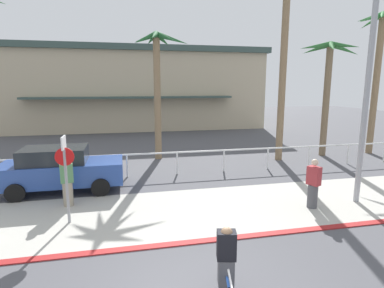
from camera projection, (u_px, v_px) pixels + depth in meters
The scene contains 15 objects.
ground_plane at pixel (150, 167), 15.35m from camera, with size 80.00×80.00×0.00m, color #4C4C51.
sidewalk_strip at pixel (166, 213), 9.78m from camera, with size 44.00×4.00×0.02m, color #ADAAA0.
curb_paint at pixel (176, 244), 7.86m from camera, with size 44.00×0.24×0.03m, color maroon.
building_backdrop at pixel (130, 88), 31.33m from camera, with size 24.86×12.31×7.35m.
rail_fence at pixel (152, 157), 13.76m from camera, with size 24.39×0.08×1.04m.
stop_sign_bike_lane at pixel (65, 167), 8.78m from camera, with size 0.52×0.56×2.56m.
streetlight_curb at pixel (374, 75), 9.74m from camera, with size 0.24×2.54×7.50m.
palm_tree_3 at pixel (158, 66), 16.25m from camera, with size 2.97×3.13×6.71m.
palm_tree_4 at pixel (285, 28), 15.64m from camera, with size 2.80×2.97×9.51m.
palm_tree_5 at pixel (328, 71), 17.14m from camera, with size 3.69×3.37×6.32m.
palm_tree_6 at pixel (380, 49), 17.48m from camera, with size 3.18×3.57×7.99m.
car_blue_1 at pixel (61, 169), 11.71m from camera, with size 4.40×2.02×1.69m.
cyclist_blue_0 at pixel (226, 269), 5.61m from camera, with size 0.46×1.79×1.50m.
pedestrian_0 at pixel (313, 186), 10.08m from camera, with size 0.42×0.47×1.64m.
pedestrian_1 at pixel (67, 183), 10.22m from camera, with size 0.45×0.38×1.71m.
Camera 1 is at (-1.16, -4.98, 3.93)m, focal length 29.18 mm.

